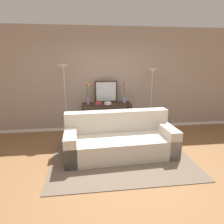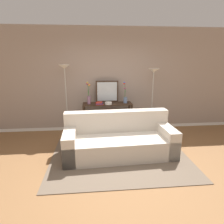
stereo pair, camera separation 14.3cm
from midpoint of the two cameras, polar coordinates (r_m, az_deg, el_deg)
The scene contains 13 objects.
ground_plane at distance 3.71m, azimuth 3.14°, elevation -17.12°, with size 16.00×16.00×0.02m, color brown.
back_wall at distance 5.47m, azimuth -0.30°, elevation 9.25°, with size 12.00×0.15×2.80m.
area_rug at distance 4.17m, azimuth 3.32°, elevation -12.95°, with size 2.81×2.13×0.01m.
couch at distance 4.18m, azimuth 3.00°, elevation -8.23°, with size 2.31×1.06×0.88m.
console_table at distance 5.23m, azimuth -0.57°, elevation -0.17°, with size 1.30×0.39×0.84m.
floor_lamp_left at distance 5.01m, azimuth -12.78°, elevation 8.88°, with size 0.28×0.28×1.84m.
floor_lamp_right at distance 5.24m, azimuth 12.74°, elevation 8.28°, with size 0.28×0.28×1.74m.
wall_mirror at distance 5.28m, azimuth -0.67°, elevation 6.03°, with size 0.60×0.02×0.58m.
vase_tall_flowers at distance 5.08m, azimuth -6.07°, elevation 5.03°, with size 0.11×0.11×0.58m.
vase_short_flowers at distance 5.20m, azimuth 4.67°, elevation 4.64°, with size 0.12×0.11×0.56m.
fruit_bowl at distance 5.04m, azimuth -0.24°, elevation 2.61°, with size 0.19×0.19×0.06m.
book_stack at distance 5.03m, azimuth -2.90°, elevation 2.57°, with size 0.20×0.16×0.07m.
book_row_under_console at distance 5.38m, azimuth -4.58°, elevation -5.64°, with size 0.32×0.18×0.13m.
Camera 2 is at (-0.42, -3.10, 1.98)m, focal length 31.19 mm.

